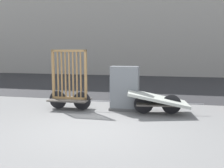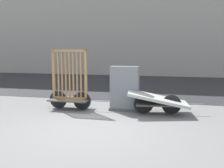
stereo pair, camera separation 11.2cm
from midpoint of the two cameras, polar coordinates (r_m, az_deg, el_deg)
The scene contains 5 objects.
ground_plane at distance 6.19m, azimuth -3.73°, elevation -10.04°, with size 60.00×60.00×0.00m, color slate.
road_strip at distance 14.20m, azimuth 6.20°, elevation -0.11°, with size 56.00×9.57×0.01m.
bike_cart_with_bedframe at distance 8.29m, azimuth -8.76°, elevation -1.10°, with size 2.01×0.74×1.87m.
bike_cart_with_mattress at distance 7.74m, azimuth 10.31°, elevation -3.48°, with size 2.24×1.20×0.67m.
utility_cabinet at distance 8.07m, azimuth 3.19°, elevation -1.27°, with size 0.92×0.46×1.36m.
Camera 2 is at (1.80, -5.62, 1.86)m, focal length 42.00 mm.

